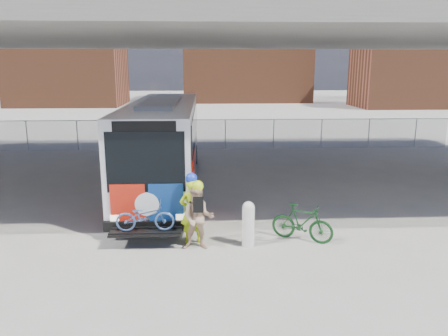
{
  "coord_description": "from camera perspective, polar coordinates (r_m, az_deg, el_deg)",
  "views": [
    {
      "loc": [
        -0.35,
        -14.62,
        4.97
      ],
      "look_at": [
        0.34,
        -0.12,
        1.6
      ],
      "focal_mm": 35.0,
      "sensor_mm": 36.0,
      "label": 1
    }
  ],
  "objects": [
    {
      "name": "chainlink_fence",
      "position": [
        26.86,
        -1.96,
        5.48
      ],
      "size": [
        30.0,
        0.06,
        30.0
      ],
      "color": "gray",
      "rests_on": "ground"
    },
    {
      "name": "brick_buildings",
      "position": [
        62.87,
        -1.31,
        13.48
      ],
      "size": [
        54.0,
        22.0,
        12.0
      ],
      "color": "brown",
      "rests_on": "ground"
    },
    {
      "name": "overpass",
      "position": [
        18.69,
        -1.73,
        17.9
      ],
      "size": [
        40.0,
        16.0,
        7.95
      ],
      "color": "#605E59",
      "rests_on": "ground"
    },
    {
      "name": "cyclist_tan",
      "position": [
        12.12,
        -3.39,
        -6.42
      ],
      "size": [
        0.91,
        0.73,
        1.98
      ],
      "rotation": [
        0.0,
        0.0,
        -0.06
      ],
      "color": "tan",
      "rests_on": "ground"
    },
    {
      "name": "bollard",
      "position": [
        12.38,
        3.19,
        -7.11
      ],
      "size": [
        0.34,
        0.34,
        1.32
      ],
      "color": "silver",
      "rests_on": "ground"
    },
    {
      "name": "cyclist_hivis",
      "position": [
        12.52,
        -4.21,
        -5.43
      ],
      "size": [
        0.76,
        0.56,
        2.09
      ],
      "rotation": [
        0.0,
        0.0,
        3.31
      ],
      "color": "#D3FF1A",
      "rests_on": "ground"
    },
    {
      "name": "bus",
      "position": [
        18.5,
        -7.83,
        4.05
      ],
      "size": [
        2.67,
        12.9,
        3.69
      ],
      "color": "silver",
      "rests_on": "ground"
    },
    {
      "name": "ground",
      "position": [
        15.45,
        -1.29,
        -5.7
      ],
      "size": [
        160.0,
        160.0,
        0.0
      ],
      "primitive_type": "plane",
      "color": "#9E9991",
      "rests_on": "ground"
    },
    {
      "name": "bike_parked",
      "position": [
        12.98,
        10.17,
        -7.04
      ],
      "size": [
        1.87,
        1.34,
        1.11
      ],
      "primitive_type": "imported",
      "rotation": [
        0.0,
        0.0,
        1.07
      ],
      "color": "#133D18",
      "rests_on": "ground"
    },
    {
      "name": "smokestack",
      "position": [
        71.48,
        9.39,
        18.96
      ],
      "size": [
        2.2,
        2.2,
        25.0
      ],
      "primitive_type": "cylinder",
      "color": "brown",
      "rests_on": "ground"
    }
  ]
}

